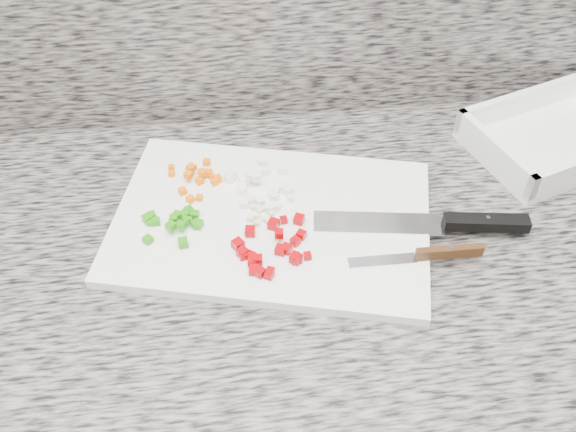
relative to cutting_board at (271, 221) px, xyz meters
name	(u,v)px	position (x,y,z in m)	size (l,w,h in m)	color
cabinet	(248,426)	(-0.06, -0.05, -0.48)	(3.92, 0.62, 0.86)	beige
countertop	(232,266)	(-0.06, -0.05, -0.03)	(3.96, 0.64, 0.04)	slate
cutting_board	(271,221)	(0.00, 0.00, 0.00)	(0.42, 0.28, 0.01)	white
carrot_pile	(198,177)	(-0.09, 0.08, 0.01)	(0.08, 0.09, 0.02)	orange
onion_pile	(256,184)	(-0.01, 0.06, 0.01)	(0.09, 0.11, 0.02)	white
green_pepper_pile	(177,222)	(-0.12, 0.00, 0.01)	(0.08, 0.07, 0.02)	#26890C
red_pepper_pile	(271,248)	(-0.01, -0.06, 0.01)	(0.10, 0.10, 0.02)	#A50207
garlic_pile	(260,214)	(-0.01, 0.00, 0.01)	(0.04, 0.04, 0.01)	beige
chef_knife	(449,223)	(0.23, -0.04, 0.01)	(0.28, 0.07, 0.02)	silver
paring_knife	(432,254)	(0.19, -0.09, 0.01)	(0.17, 0.02, 0.02)	silver
tray	(554,138)	(0.44, 0.11, 0.01)	(0.28, 0.24, 0.05)	white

